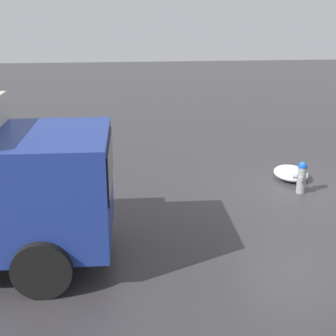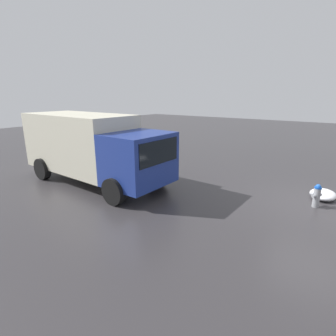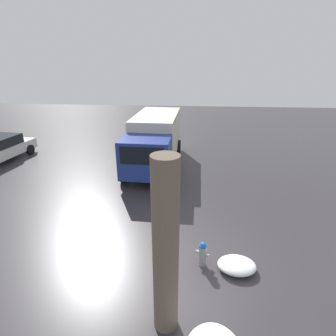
{
  "view_description": "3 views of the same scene",
  "coord_description": "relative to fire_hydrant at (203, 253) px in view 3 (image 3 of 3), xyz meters",
  "views": [
    {
      "loc": [
        4.21,
        9.81,
        4.06
      ],
      "look_at": [
        3.28,
        1.41,
        1.21
      ],
      "focal_mm": 50.0,
      "sensor_mm": 36.0,
      "label": 1
    },
    {
      "loc": [
        -0.66,
        9.04,
        3.47
      ],
      "look_at": [
        4.59,
        1.69,
        0.94
      ],
      "focal_mm": 28.0,
      "sensor_mm": 36.0,
      "label": 2
    },
    {
      "loc": [
        -5.97,
        0.43,
        5.34
      ],
      "look_at": [
        4.27,
        1.36,
        1.22
      ],
      "focal_mm": 28.0,
      "sensor_mm": 36.0,
      "label": 3
    }
  ],
  "objects": [
    {
      "name": "tree_trunk",
      "position": [
        -1.9,
        0.85,
        1.58
      ],
      "size": [
        0.79,
        0.52,
        3.93
      ],
      "color": "#6B5B4C",
      "rests_on": "ground_plane"
    },
    {
      "name": "fire_hydrant",
      "position": [
        0.0,
        0.0,
        0.0
      ],
      "size": [
        0.34,
        0.4,
        0.76
      ],
      "rotation": [
        0.0,
        0.0,
        5.81
      ],
      "color": "gray",
      "rests_on": "ground_plane"
    },
    {
      "name": "snow_pile_by_hydrant",
      "position": [
        -0.12,
        -0.95,
        -0.24
      ],
      "size": [
        0.82,
        1.06,
        0.3
      ],
      "color": "white",
      "rests_on": "ground_plane"
    },
    {
      "name": "delivery_truck",
      "position": [
        7.83,
        2.4,
        1.1
      ],
      "size": [
        6.73,
        2.68,
        2.72
      ],
      "rotation": [
        0.0,
        0.0,
        1.54
      ],
      "color": "navy",
      "rests_on": "ground_plane"
    },
    {
      "name": "pedestrian",
      "position": [
        6.65,
        2.68,
        0.53
      ],
      "size": [
        0.37,
        0.37,
        1.68
      ],
      "rotation": [
        0.0,
        0.0,
        4.68
      ],
      "color": "#23232D",
      "rests_on": "ground_plane"
    },
    {
      "name": "ground_plane",
      "position": [
        -0.0,
        0.0,
        -0.39
      ],
      "size": [
        60.0,
        60.0,
        0.0
      ],
      "primitive_type": "plane",
      "color": "#333033"
    }
  ]
}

